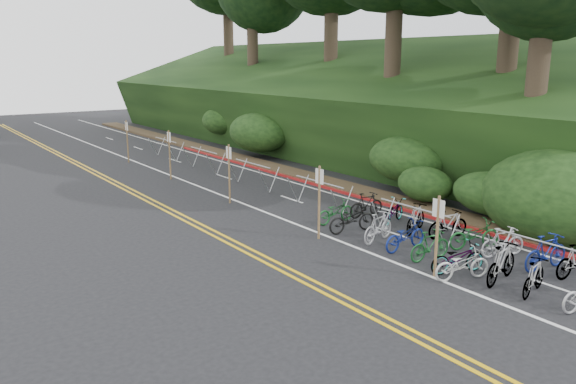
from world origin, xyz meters
name	(u,v)px	position (x,y,z in m)	size (l,w,h in m)	color
ground	(420,291)	(0.00, 0.00, 0.00)	(120.00, 120.00, 0.00)	black
road_markings	(242,207)	(0.63, 10.10, 0.00)	(7.47, 80.00, 0.01)	gold
red_curb	(311,183)	(5.70, 12.00, 0.05)	(0.25, 28.00, 0.10)	maroon
embankment	(333,113)	(12.96, 19.04, 2.57)	(14.30, 48.14, 9.11)	black
bike_rack_front	(552,255)	(2.97, -1.81, 0.89)	(1.15, 3.34, 1.19)	#999B9F
bike_racks_rest	(253,170)	(3.00, 13.00, 0.85)	(1.14, 23.00, 1.17)	#999B9F
signpost_near	(437,231)	(1.10, 0.46, 1.33)	(0.08, 0.40, 2.31)	brown
signposts_rest	(197,160)	(0.60, 14.00, 1.43)	(0.08, 18.40, 2.50)	brown
bike_front	(462,264)	(1.52, -0.12, 0.44)	(1.67, 0.58, 0.88)	beige
bike_valet	(450,238)	(3.02, 1.50, 0.48)	(3.32, 11.00, 1.09)	#9E9EA3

